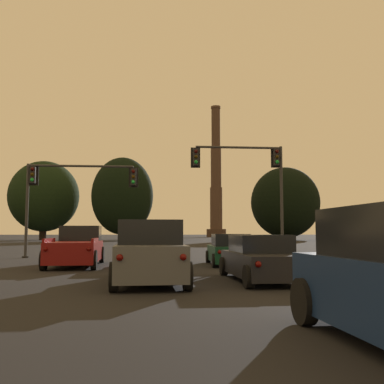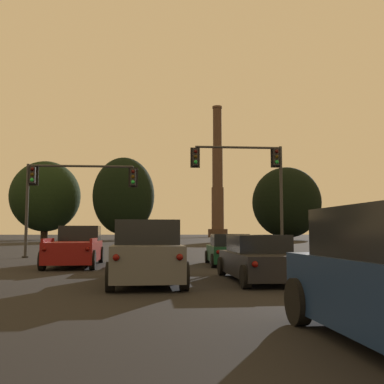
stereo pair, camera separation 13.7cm
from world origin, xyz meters
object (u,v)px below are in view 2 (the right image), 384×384
object	(u,v)px
suv_center_lane_second	(147,253)
sedan_right_lane_second	(259,259)
pickup_truck_left_lane_front	(76,248)
hatchback_right_lane_front	(229,251)
smokestack	(218,185)
sedan_center_lane_front	(154,252)
traffic_light_overhead_right	(252,172)
traffic_light_overhead_left	(66,185)

from	to	relation	value
suv_center_lane_second	sedan_right_lane_second	world-z (taller)	suv_center_lane_second
suv_center_lane_second	pickup_truck_left_lane_front	size ratio (longest dim) A/B	0.89
hatchback_right_lane_front	pickup_truck_left_lane_front	size ratio (longest dim) A/B	0.75
hatchback_right_lane_front	smokestack	xyz separation A→B (m)	(16.48, 121.69, 16.07)
sedan_center_lane_front	hatchback_right_lane_front	bearing A→B (deg)	11.88
sedan_right_lane_second	hatchback_right_lane_front	bearing A→B (deg)	87.76
traffic_light_overhead_right	smokestack	world-z (taller)	smokestack
sedan_center_lane_front	smokestack	bearing A→B (deg)	80.12
suv_center_lane_second	traffic_light_overhead_right	size ratio (longest dim) A/B	0.73
sedan_right_lane_second	smokestack	world-z (taller)	smokestack
hatchback_right_lane_front	sedan_center_lane_front	bearing A→B (deg)	-165.48
sedan_center_lane_front	traffic_light_overhead_right	bearing A→B (deg)	48.75
sedan_center_lane_front	smokestack	world-z (taller)	smokestack
suv_center_lane_second	hatchback_right_lane_front	size ratio (longest dim) A/B	1.19
sedan_center_lane_front	traffic_light_overhead_right	distance (m)	10.14
sedan_right_lane_second	traffic_light_overhead_right	world-z (taller)	traffic_light_overhead_right
sedan_right_lane_second	traffic_light_overhead_left	xyz separation A→B (m)	(-8.68, 13.60, 3.69)
traffic_light_overhead_right	hatchback_right_lane_front	bearing A→B (deg)	-112.17
pickup_truck_left_lane_front	traffic_light_overhead_left	xyz separation A→B (m)	(-1.82, 6.62, 3.56)
sedan_right_lane_second	traffic_light_overhead_right	distance (m)	13.86
traffic_light_overhead_left	suv_center_lane_second	bearing A→B (deg)	-69.63
sedan_center_lane_front	traffic_light_overhead_right	xyz separation A→B (m)	(5.91, 6.89, 4.52)
sedan_right_lane_second	traffic_light_overhead_right	xyz separation A→B (m)	(2.62, 12.83, 4.52)
sedan_right_lane_second	pickup_truck_left_lane_front	bearing A→B (deg)	133.25
suv_center_lane_second	pickup_truck_left_lane_front	distance (m)	8.04
hatchback_right_lane_front	smokestack	size ratio (longest dim) A/B	0.10
smokestack	suv_center_lane_second	bearing A→B (deg)	-98.88
suv_center_lane_second	pickup_truck_left_lane_front	world-z (taller)	suv_center_lane_second
sedan_right_lane_second	hatchback_right_lane_front	distance (m)	6.70
sedan_center_lane_front	traffic_light_overhead_left	bearing A→B (deg)	124.47
sedan_center_lane_front	pickup_truck_left_lane_front	world-z (taller)	pickup_truck_left_lane_front
suv_center_lane_second	sedan_center_lane_front	bearing A→B (deg)	86.23
hatchback_right_lane_front	traffic_light_overhead_right	bearing A→B (deg)	69.82
traffic_light_overhead_left	hatchback_right_lane_front	bearing A→B (deg)	-38.13
suv_center_lane_second	traffic_light_overhead_left	world-z (taller)	traffic_light_overhead_left
traffic_light_overhead_left	traffic_light_overhead_right	bearing A→B (deg)	-3.89
traffic_light_overhead_left	traffic_light_overhead_right	size ratio (longest dim) A/B	1.00
traffic_light_overhead_left	smokestack	world-z (taller)	smokestack
pickup_truck_left_lane_front	smokestack	bearing A→B (deg)	76.64
suv_center_lane_second	traffic_light_overhead_left	bearing A→B (deg)	108.60
sedan_right_lane_second	traffic_light_overhead_left	size ratio (longest dim) A/B	0.70
sedan_right_lane_second	hatchback_right_lane_front	world-z (taller)	hatchback_right_lane_front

